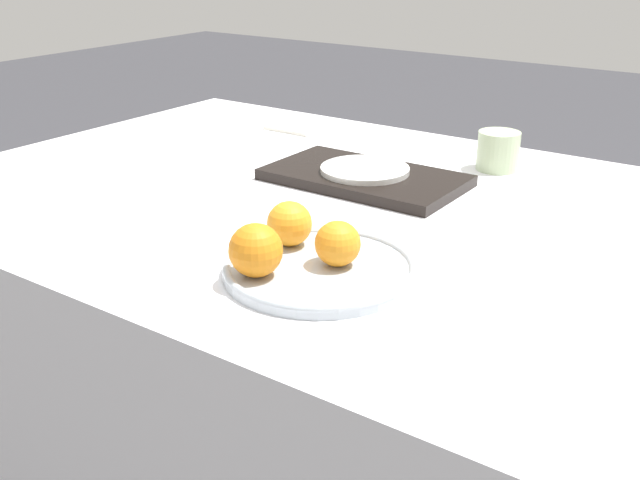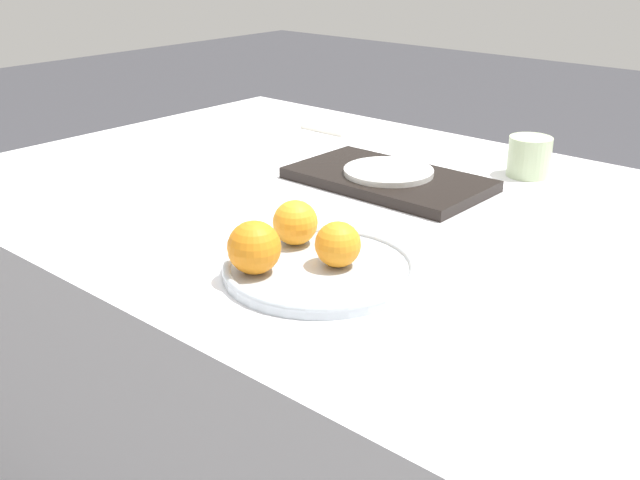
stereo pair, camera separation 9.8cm
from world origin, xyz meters
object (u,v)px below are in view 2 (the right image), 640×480
at_px(orange_2, 295,223).
at_px(cup_1, 529,157).
at_px(fruit_platter, 320,268).
at_px(orange_1, 338,244).
at_px(side_plate, 389,171).
at_px(serving_tray, 388,179).
at_px(orange_0, 254,247).
at_px(napkin, 341,125).

relative_size(orange_2, cup_1, 0.81).
relative_size(fruit_platter, orange_1, 4.24).
distance_m(orange_1, orange_2, 0.10).
bearing_deg(side_plate, serving_tray, 180.00).
relative_size(serving_tray, side_plate, 2.18).
bearing_deg(cup_1, side_plate, -127.49).
bearing_deg(orange_0, orange_2, 103.80).
bearing_deg(fruit_platter, orange_1, 42.42).
height_order(serving_tray, cup_1, cup_1).
distance_m(fruit_platter, side_plate, 0.40).
relative_size(fruit_platter, serving_tray, 0.74).
relative_size(fruit_platter, cup_1, 3.28).
bearing_deg(napkin, orange_1, -50.58).
height_order(orange_0, napkin, orange_0).
height_order(fruit_platter, napkin, fruit_platter).
bearing_deg(side_plate, orange_0, -76.25).
xyz_separation_m(orange_2, side_plate, (-0.08, 0.33, -0.02)).
height_order(fruit_platter, cup_1, cup_1).
bearing_deg(orange_1, orange_2, 168.85).
xyz_separation_m(side_plate, napkin, (-0.34, 0.27, -0.02)).
xyz_separation_m(orange_0, side_plate, (-0.11, 0.44, -0.02)).
xyz_separation_m(serving_tray, side_plate, (0.00, 0.00, 0.01)).
xyz_separation_m(serving_tray, napkin, (-0.34, 0.27, -0.01)).
relative_size(orange_1, serving_tray, 0.17).
height_order(orange_2, napkin, orange_2).
relative_size(orange_1, orange_2, 0.96).
height_order(side_plate, napkin, side_plate).
relative_size(orange_0, serving_tray, 0.20).
xyz_separation_m(orange_0, serving_tray, (-0.11, 0.44, -0.04)).
bearing_deg(side_plate, orange_2, -76.27).
bearing_deg(cup_1, serving_tray, -127.49).
xyz_separation_m(side_plate, cup_1, (0.17, 0.22, 0.01)).
distance_m(fruit_platter, orange_2, 0.09).
bearing_deg(orange_0, cup_1, 84.98).
bearing_deg(napkin, orange_0, -57.97).
xyz_separation_m(orange_0, orange_1, (0.07, 0.09, -0.00)).
xyz_separation_m(orange_1, cup_1, (-0.01, 0.57, -0.01)).
bearing_deg(cup_1, orange_1, -88.94).
height_order(orange_2, side_plate, orange_2).
xyz_separation_m(orange_1, serving_tray, (-0.18, 0.35, -0.03)).
distance_m(orange_0, side_plate, 0.45).
bearing_deg(orange_2, napkin, 124.68).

